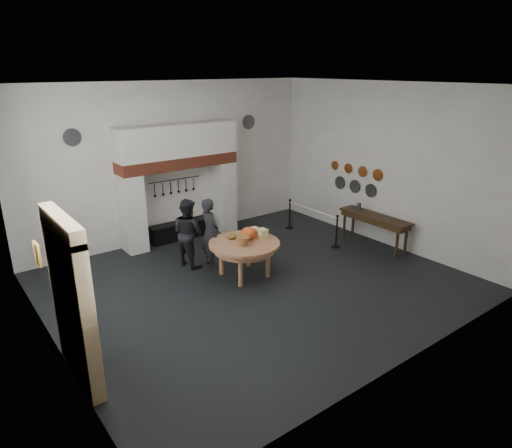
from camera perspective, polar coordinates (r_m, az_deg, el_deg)
floor at (r=10.92m, az=0.06°, el=-7.31°), size 9.00×8.00×0.02m
ceiling at (r=9.78m, az=0.07°, el=17.02°), size 9.00×8.00×0.02m
wall_back at (r=13.44m, az=-10.39°, el=7.62°), size 9.00×0.02×4.50m
wall_front at (r=7.49m, az=18.91°, el=-2.36°), size 9.00×0.02×4.50m
wall_left at (r=8.33m, az=-25.42°, el=-1.06°), size 0.02×8.00×4.50m
wall_right at (r=13.26m, az=15.87°, el=7.05°), size 0.02×8.00×4.50m
chimney_pier_left at (r=12.84m, az=-15.21°, el=1.29°), size 0.55×0.70×2.15m
chimney_pier_right at (r=14.13m, az=-4.13°, el=3.54°), size 0.55×0.70×2.15m
hearth_brick_band at (r=13.12m, az=-9.70°, el=7.65°), size 3.50×0.72×0.32m
chimney_hood at (r=13.02m, az=-9.85°, el=10.28°), size 3.50×0.70×0.90m
iron_range at (r=13.73m, az=-9.36°, el=-0.75°), size 1.90×0.45×0.50m
utensil_rail at (r=13.48m, az=-10.11°, el=5.49°), size 1.60×0.02×0.02m
door_recess at (r=7.82m, az=-22.51°, el=-9.97°), size 0.04×1.10×2.50m
door_jamb_near at (r=7.22m, az=-20.34°, el=-11.77°), size 0.22×0.30×2.60m
door_jamb_far at (r=8.43m, az=-23.26°, el=-7.54°), size 0.22×0.30×2.60m
door_lintel at (r=7.30m, az=-23.22°, el=-0.10°), size 0.22×1.70×0.30m
wall_plaque at (r=9.30m, az=-25.66°, el=-3.38°), size 0.05×0.34×0.44m
work_table at (r=10.93m, az=-1.47°, el=-2.46°), size 2.12×2.12×0.07m
pumpkin at (r=11.05m, az=-0.94°, el=-1.16°), size 0.36×0.36×0.31m
cheese_block_big at (r=11.12m, az=0.77°, el=-1.22°), size 0.22×0.22×0.24m
cheese_block_small at (r=11.34m, az=-0.24°, el=-0.92°), size 0.18×0.18×0.20m
wicker_basket at (r=10.68m, az=-1.66°, el=-2.15°), size 0.40×0.40×0.22m
bread_loaf at (r=11.11m, az=-2.95°, el=-1.56°), size 0.31×0.18×0.13m
visitor_near at (r=11.50m, az=-5.79°, el=-1.14°), size 0.56×0.73×1.80m
visitor_far at (r=11.64m, az=-8.50°, el=-1.07°), size 0.85×0.99×1.76m
side_table at (r=13.23m, az=14.66°, el=0.93°), size 0.55×2.20×0.06m
pewter_jug at (r=13.55m, az=12.74°, el=2.13°), size 0.12×0.12×0.22m
copper_pan_a at (r=13.41m, az=14.98°, el=5.94°), size 0.03×0.34×0.34m
copper_pan_b at (r=13.74m, az=13.18°, el=6.40°), size 0.03×0.32×0.32m
copper_pan_c at (r=14.09m, az=11.47°, el=6.83°), size 0.03×0.30×0.30m
copper_pan_d at (r=14.45m, az=9.84°, el=7.23°), size 0.03×0.28×0.28m
pewter_plate_left at (r=13.64m, az=14.15°, el=4.07°), size 0.03×0.40×0.40m
pewter_plate_mid at (r=14.01m, az=12.25°, el=4.60°), size 0.03×0.40×0.40m
pewter_plate_right at (r=14.40m, az=10.45°, el=5.11°), size 0.03×0.40×0.40m
pewter_plate_back_left at (r=12.29m, az=-21.99°, el=10.00°), size 0.44×0.03×0.44m
pewter_plate_back_right at (r=14.66m, az=-0.90°, el=12.62°), size 0.44×0.03×0.44m
barrier_post_near at (r=13.01m, az=10.04°, el=-0.99°), size 0.05×0.05×0.90m
barrier_post_far at (r=14.36m, az=4.24°, el=1.19°), size 0.05×0.05×0.90m
barrier_rope at (r=13.54m, az=7.06°, el=1.76°), size 0.04×2.00×0.04m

